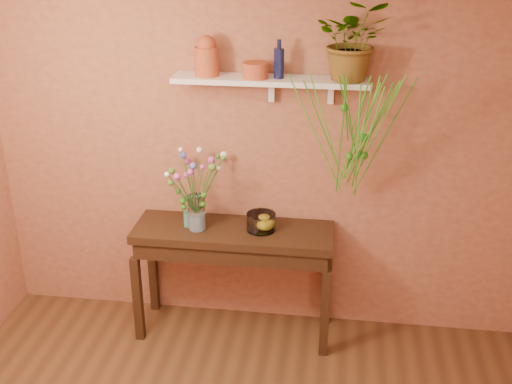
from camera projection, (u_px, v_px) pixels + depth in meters
room at (207, 314)px, 2.74m from camera, size 4.04×4.04×2.70m
sideboard at (233, 244)px, 4.60m from camera, size 1.43×0.46×0.87m
wall_shelf at (272, 81)px, 4.21m from camera, size 1.30×0.24×0.19m
terracotta_jug at (207, 57)px, 4.19m from camera, size 0.21×0.21×0.27m
terracotta_pot at (256, 70)px, 4.16m from camera, size 0.21×0.21×0.10m
blue_bottle at (279, 63)px, 4.14m from camera, size 0.09×0.09×0.25m
spider_plant at (354, 40)px, 4.03m from camera, size 0.47×0.41×0.51m
plant_fronds at (356, 134)px, 4.10m from camera, size 0.79×0.45×0.86m
glass_vase at (197, 215)px, 4.50m from camera, size 0.12×0.12×0.26m
bouquet at (194, 174)px, 4.39m from camera, size 0.41×0.48×0.49m
glass_bowl at (261, 223)px, 4.51m from camera, size 0.21×0.21×0.12m
lemon at (264, 223)px, 4.53m from camera, size 0.08×0.08×0.08m
carton at (189, 219)px, 4.56m from camera, size 0.06×0.05×0.12m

